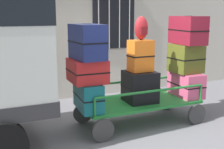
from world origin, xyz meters
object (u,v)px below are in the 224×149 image
object	(u,v)px
suitcase_left_top	(87,42)
suitcase_midleft_bottom	(140,87)
suitcase_center_middle	(186,58)
suitcase_left_middle	(87,70)
suitcase_center_top	(188,30)
backpack	(141,28)
luggage_cart	(140,105)
suitcase_midleft_middle	(141,56)
suitcase_left_bottom	(88,96)
suitcase_center_bottom	(186,84)

from	to	relation	value
suitcase_left_top	suitcase_midleft_bottom	size ratio (longest dim) A/B	1.27
suitcase_center_middle	suitcase_left_middle	bearing A→B (deg)	-179.75
suitcase_midleft_bottom	suitcase_center_top	xyz separation A→B (m)	(1.10, -0.01, 1.08)
suitcase_left_top	suitcase_left_middle	bearing A→B (deg)	90.00
suitcase_left_middle	backpack	world-z (taller)	backpack
suitcase_left_top	suitcase_midleft_bottom	world-z (taller)	suitcase_left_top
luggage_cart	suitcase_midleft_middle	bearing A→B (deg)	90.00
suitcase_left_top	suitcase_center_top	size ratio (longest dim) A/B	0.88
suitcase_left_bottom	suitcase_midleft_middle	size ratio (longest dim) A/B	1.39
suitcase_center_middle	suitcase_center_top	world-z (taller)	suitcase_center_top
suitcase_left_bottom	suitcase_midleft_middle	xyz separation A→B (m)	(1.10, 0.03, 0.66)
suitcase_left_bottom	suitcase_center_top	bearing A→B (deg)	0.61
suitcase_midleft_bottom	suitcase_midleft_middle	world-z (taller)	suitcase_midleft_middle
luggage_cart	backpack	world-z (taller)	backpack
suitcase_left_middle	suitcase_midleft_bottom	world-z (taller)	suitcase_left_middle
suitcase_left_top	backpack	xyz separation A→B (m)	(1.11, 0.04, 0.21)
suitcase_midleft_middle	suitcase_left_middle	bearing A→B (deg)	-179.71
suitcase_left_middle	suitcase_left_bottom	bearing A→B (deg)	-90.00
suitcase_midleft_bottom	suitcase_center_top	bearing A→B (deg)	-0.31
suitcase_left_top	backpack	world-z (taller)	backpack
suitcase_center_bottom	backpack	size ratio (longest dim) A/B	1.91
suitcase_left_top	suitcase_midleft_bottom	distance (m)	1.44
suitcase_left_middle	suitcase_center_middle	size ratio (longest dim) A/B	1.23
suitcase_left_middle	suitcase_midleft_middle	size ratio (longest dim) A/B	1.19
suitcase_left_middle	suitcase_midleft_middle	xyz separation A→B (m)	(1.10, 0.01, 0.20)
suitcase_midleft_middle	luggage_cart	bearing A→B (deg)	-90.00
luggage_cart	suitcase_center_bottom	distance (m)	1.15
suitcase_left_top	suitcase_center_top	distance (m)	2.21
suitcase_left_bottom	suitcase_left_top	distance (m)	0.98
suitcase_center_bottom	suitcase_left_top	bearing A→B (deg)	179.98
suitcase_left_top	suitcase_center_top	xyz separation A→B (m)	(2.20, 0.03, 0.15)
suitcase_midleft_bottom	luggage_cart	bearing A→B (deg)	-90.00
suitcase_midleft_middle	suitcase_center_middle	distance (m)	1.11
suitcase_midleft_middle	suitcase_center_middle	world-z (taller)	suitcase_midleft_middle
suitcase_left_middle	suitcase_midleft_middle	distance (m)	1.12
suitcase_center_top	backpack	xyz separation A→B (m)	(-1.09, 0.01, 0.06)
suitcase_midleft_bottom	backpack	world-z (taller)	backpack
suitcase_left_top	luggage_cart	bearing A→B (deg)	1.46
suitcase_center_top	backpack	size ratio (longest dim) A/B	2.02
luggage_cart	suitcase_left_middle	world-z (taller)	suitcase_left_middle
suitcase_left_middle	suitcase_left_top	xyz separation A→B (m)	(0.00, -0.03, 0.52)
suitcase_left_top	suitcase_center_middle	xyz separation A→B (m)	(2.20, 0.04, -0.43)
suitcase_midleft_bottom	suitcase_center_top	distance (m)	1.54
suitcase_left_top	suitcase_midleft_bottom	bearing A→B (deg)	1.79
luggage_cart	suitcase_left_top	distance (m)	1.71
suitcase_left_top	suitcase_center_top	bearing A→B (deg)	0.74
suitcase_center_bottom	suitcase_center_middle	distance (m)	0.55
suitcase_midleft_bottom	backpack	xyz separation A→B (m)	(0.01, 0.00, 1.14)
luggage_cart	suitcase_left_bottom	world-z (taller)	suitcase_left_bottom
suitcase_center_top	suitcase_left_bottom	bearing A→B (deg)	-179.39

